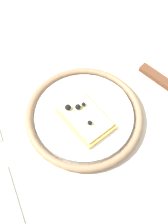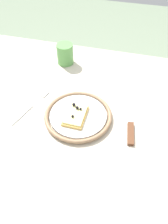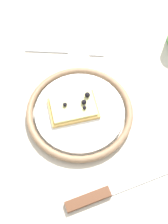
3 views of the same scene
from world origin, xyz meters
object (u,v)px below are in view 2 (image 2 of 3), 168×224
at_px(dining_table, 80,130).
at_px(pizza_slice_near, 76,115).
at_px(plate, 78,116).
at_px(cup, 65,54).
at_px(knife, 131,126).
at_px(fork, 31,106).

distance_m(dining_table, pizza_slice_near, 0.10).
xyz_separation_m(dining_table, plate, (-0.01, -0.00, 0.08)).
distance_m(plate, cup, 0.34).
height_order(plate, knife, plate).
distance_m(fork, cup, 0.30).
bearing_deg(cup, plate, -64.73).
height_order(pizza_slice_near, knife, pizza_slice_near).
bearing_deg(pizza_slice_near, plate, 56.91).
relative_size(pizza_slice_near, knife, 0.44).
distance_m(dining_table, knife, 0.19).
relative_size(plate, fork, 1.20).
xyz_separation_m(dining_table, knife, (0.18, 0.00, 0.08)).
distance_m(knife, cup, 0.45).
height_order(pizza_slice_near, fork, pizza_slice_near).
bearing_deg(fork, knife, -0.37).
height_order(plate, fork, plate).
height_order(dining_table, cup, cup).
xyz_separation_m(plate, knife, (0.18, 0.01, -0.01)).
bearing_deg(dining_table, plate, -159.26).
bearing_deg(cup, pizza_slice_near, -66.26).
xyz_separation_m(pizza_slice_near, knife, (0.19, 0.02, -0.02)).
height_order(dining_table, fork, fork).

